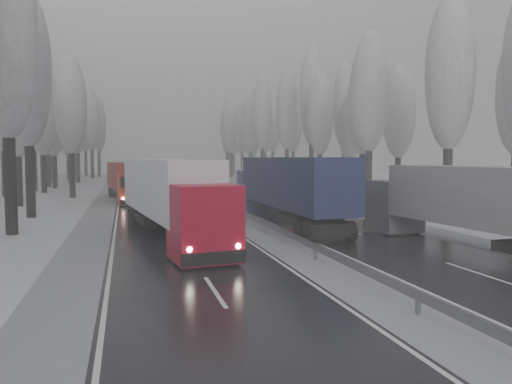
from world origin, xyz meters
name	(u,v)px	position (x,y,z in m)	size (l,w,h in m)	color
ground	(356,282)	(0.00, 0.00, 0.00)	(260.00, 260.00, 0.00)	silver
carriageway_right	(267,204)	(5.25, 30.00, 0.01)	(7.50, 200.00, 0.03)	black
carriageway_left	(158,207)	(-5.25, 30.00, 0.01)	(7.50, 200.00, 0.03)	black
median_slush	(214,206)	(0.00, 30.00, 0.02)	(3.00, 200.00, 0.04)	#93959A
shoulder_right	(315,203)	(10.20, 30.00, 0.02)	(2.40, 200.00, 0.04)	#93959A
shoulder_left	(102,208)	(-10.20, 30.00, 0.02)	(2.40, 200.00, 0.04)	#93959A
median_guardrail	(214,200)	(0.00, 29.99, 0.60)	(0.12, 200.00, 0.76)	slate
tree_16	(450,74)	(15.04, 15.67, 10.67)	(3.60, 3.60, 16.53)	black
tree_18	(370,93)	(14.51, 27.03, 10.70)	(3.60, 3.60, 16.58)	black
tree_19	(399,112)	(20.02, 31.03, 9.42)	(3.60, 3.60, 14.57)	black
tree_20	(363,108)	(17.90, 35.17, 10.14)	(3.60, 3.60, 15.71)	black
tree_21	(364,96)	(20.12, 39.17, 12.00)	(3.60, 3.60, 18.62)	black
tree_22	(320,115)	(17.02, 45.60, 10.24)	(3.60, 3.60, 15.86)	black
tree_23	(351,128)	(23.31, 49.60, 8.77)	(3.60, 3.60, 13.55)	black
tree_24	(312,97)	(17.90, 51.02, 13.19)	(3.60, 3.60, 20.49)	black
tree_25	(344,106)	(24.81, 55.02, 12.52)	(3.60, 3.60, 19.44)	black
tree_26	(287,111)	(17.56, 61.27, 12.10)	(3.60, 3.60, 18.78)	black
tree_27	(319,119)	(24.72, 65.27, 11.36)	(3.60, 3.60, 17.62)	black
tree_28	(262,113)	(16.34, 71.95, 12.64)	(3.60, 3.60, 19.62)	black
tree_29	(293,121)	(23.71, 75.95, 11.67)	(3.60, 3.60, 18.11)	black
tree_30	(250,123)	(16.56, 81.70, 11.52)	(3.60, 3.60, 17.86)	black
tree_31	(273,123)	(22.48, 85.70, 11.97)	(3.60, 3.60, 18.58)	black
tree_32	(242,127)	(16.63, 89.21, 11.18)	(3.60, 3.60, 17.33)	black
tree_33	(252,137)	(19.77, 93.21, 9.26)	(3.60, 3.60, 14.33)	black
tree_34	(231,128)	(15.73, 96.32, 11.37)	(3.60, 3.60, 17.63)	black
tree_35	(265,128)	(24.94, 100.32, 11.77)	(3.60, 3.60, 18.25)	black
tree_36	(228,124)	(17.04, 106.16, 13.02)	(3.60, 3.60, 20.23)	black
tree_37	(252,135)	(24.02, 110.16, 10.56)	(3.60, 3.60, 16.37)	black
tree_38	(227,132)	(18.73, 116.73, 11.59)	(3.60, 3.60, 17.97)	black
tree_39	(234,137)	(21.55, 120.73, 10.45)	(3.60, 3.60, 16.19)	black
tree_56	(5,35)	(-14.71, 15.70, 11.68)	(3.60, 3.60, 18.12)	black
tree_58	(27,70)	(-15.13, 24.57, 11.10)	(3.60, 3.60, 17.21)	black
tree_60	(16,103)	(-17.75, 34.20, 9.59)	(3.60, 3.60, 14.84)	black
tree_62	(71,106)	(-13.94, 43.73, 10.36)	(3.60, 3.60, 16.04)	black
tree_63	(2,103)	(-21.85, 47.73, 10.89)	(3.60, 3.60, 16.88)	black
tree_64	(42,115)	(-18.26, 52.71, 9.96)	(3.60, 3.60, 15.42)	black
tree_65	(32,98)	(-20.05, 56.71, 12.55)	(3.60, 3.60, 19.48)	black
tree_66	(53,122)	(-18.16, 62.35, 9.84)	(3.60, 3.60, 15.23)	black
tree_67	(47,115)	(-19.54, 66.35, 11.03)	(3.60, 3.60, 17.09)	black
tree_68	(70,119)	(-16.58, 69.11, 10.75)	(3.60, 3.60, 16.65)	black
tree_69	(41,110)	(-21.42, 73.11, 12.46)	(3.60, 3.60, 19.35)	black
tree_70	(77,122)	(-16.33, 79.19, 11.03)	(3.60, 3.60, 17.09)	black
tree_71	(52,114)	(-21.09, 83.19, 12.63)	(3.60, 3.60, 19.61)	black
tree_72	(68,131)	(-18.93, 88.54, 9.76)	(3.60, 3.60, 15.11)	black
tree_73	(54,125)	(-21.82, 92.54, 11.11)	(3.60, 3.60, 17.22)	black
tree_74	(91,121)	(-15.07, 99.33, 12.67)	(3.60, 3.60, 19.68)	black
tree_75	(49,124)	(-24.20, 103.33, 11.99)	(3.60, 3.60, 18.60)	black
tree_76	(98,127)	(-14.05, 108.72, 11.95)	(3.60, 3.60, 18.55)	black
tree_77	(75,138)	(-19.66, 112.72, 9.26)	(3.60, 3.60, 14.32)	black
tree_78	(85,125)	(-17.56, 115.31, 12.59)	(3.60, 3.60, 19.55)	black
tree_79	(75,132)	(-20.33, 119.31, 11.01)	(3.60, 3.60, 17.07)	black
truck_grey_tarp	(479,203)	(8.21, 3.74, 2.42)	(3.93, 16.29, 4.15)	#46454A
truck_blue_box	(286,186)	(2.30, 15.20, 2.68)	(3.09, 17.95, 4.59)	#1E284C
truck_cream_box	(272,180)	(5.61, 29.74, 2.42)	(3.72, 16.31, 4.15)	#A9A695
box_truck_distant	(203,174)	(7.01, 82.48, 1.26)	(2.22, 6.66, 2.46)	#A7A8AE
truck_red_white	(170,193)	(-5.73, 11.31, 2.60)	(4.93, 17.51, 4.45)	maroon
truck_red_red	(124,178)	(-8.21, 38.61, 2.36)	(4.01, 15.87, 4.04)	#B61F0A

